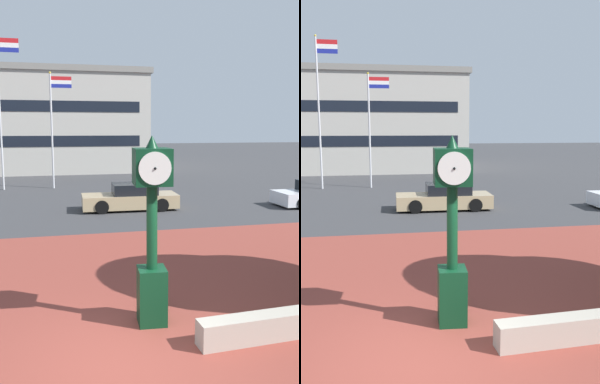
% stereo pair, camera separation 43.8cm
% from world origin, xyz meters
% --- Properties ---
extents(ground_plane, '(200.00, 200.00, 0.00)m').
position_xyz_m(ground_plane, '(0.00, 0.00, 0.00)').
color(ground_plane, '#38383A').
extents(plaza_brick_paving, '(44.00, 12.88, 0.01)m').
position_xyz_m(plaza_brick_paving, '(0.00, 2.44, 0.00)').
color(plaza_brick_paving, brown).
rests_on(plaza_brick_paving, ground).
extents(planter_wall, '(3.22, 0.57, 0.50)m').
position_xyz_m(planter_wall, '(2.98, 0.26, 0.25)').
color(planter_wall, '#ADA393').
rests_on(planter_wall, ground).
extents(street_clock, '(0.76, 0.82, 3.81)m').
position_xyz_m(street_clock, '(0.79, 1.37, 1.95)').
color(street_clock, '#0C381E').
rests_on(street_clock, ground).
extents(car_street_near, '(4.64, 1.90, 1.28)m').
position_xyz_m(car_street_near, '(2.51, 13.24, 0.57)').
color(car_street_near, tan).
rests_on(car_street_near, ground).
extents(flagpole_primary, '(1.38, 0.14, 9.70)m').
position_xyz_m(flagpole_primary, '(-4.22, 21.54, 5.51)').
color(flagpole_primary, silver).
rests_on(flagpole_primary, ground).
extents(flagpole_secondary, '(1.41, 0.14, 7.49)m').
position_xyz_m(flagpole_secondary, '(-1.06, 21.54, 4.29)').
color(flagpole_secondary, silver).
rests_on(flagpole_secondary, ground).
extents(civic_building, '(20.54, 15.62, 9.09)m').
position_xyz_m(civic_building, '(-2.89, 36.82, 4.55)').
color(civic_building, '#B2ADA3').
rests_on(civic_building, ground).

